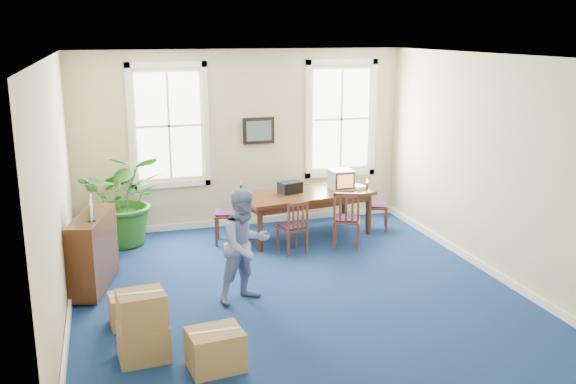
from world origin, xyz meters
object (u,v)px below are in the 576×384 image
object	(u,v)px
man	(245,245)
cardboard_boxes	(161,318)
chair_near_left	(292,226)
crt_tv	(341,179)
credenza	(93,254)
potted_plant	(126,199)
conference_table	(305,214)

from	to	relation	value
man	cardboard_boxes	size ratio (longest dim) A/B	1.07
chair_near_left	cardboard_boxes	size ratio (longest dim) A/B	0.61
chair_near_left	man	world-z (taller)	man
cardboard_boxes	crt_tv	bearing A→B (deg)	46.10
crt_tv	credenza	xyz separation A→B (m)	(-4.23, -1.52, -0.45)
man	chair_near_left	bearing A→B (deg)	33.59
chair_near_left	credenza	xyz separation A→B (m)	(-3.08, -0.68, 0.07)
chair_near_left	potted_plant	distance (m)	2.83
chair_near_left	potted_plant	size ratio (longest dim) A/B	0.56
man	cardboard_boxes	xyz separation A→B (m)	(-1.22, -1.15, -0.36)
chair_near_left	cardboard_boxes	distance (m)	3.66
conference_table	potted_plant	xyz separation A→B (m)	(-3.02, 0.39, 0.40)
conference_table	crt_tv	distance (m)	0.89
chair_near_left	man	xyz separation A→B (m)	(-1.14, -1.66, 0.33)
cardboard_boxes	chair_near_left	bearing A→B (deg)	50.00
credenza	cardboard_boxes	size ratio (longest dim) A/B	0.90
crt_tv	chair_near_left	xyz separation A→B (m)	(-1.15, -0.84, -0.52)
conference_table	chair_near_left	world-z (taller)	chair_near_left
conference_table	potted_plant	distance (m)	3.07
man	potted_plant	xyz separation A→B (m)	(-1.41, 2.83, 0.02)
crt_tv	chair_near_left	size ratio (longest dim) A/B	0.47
conference_table	cardboard_boxes	size ratio (longest dim) A/B	1.59
crt_tv	cardboard_boxes	size ratio (longest dim) A/B	0.29
potted_plant	cardboard_boxes	world-z (taller)	potted_plant
conference_table	cardboard_boxes	distance (m)	4.57
potted_plant	cardboard_boxes	bearing A→B (deg)	-87.24
conference_table	potted_plant	size ratio (longest dim) A/B	1.45
conference_table	man	bearing A→B (deg)	-133.39
credenza	potted_plant	distance (m)	1.95
conference_table	credenza	xyz separation A→B (m)	(-3.55, -1.46, 0.12)
cardboard_boxes	potted_plant	bearing A→B (deg)	92.76
potted_plant	conference_table	bearing A→B (deg)	-7.40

